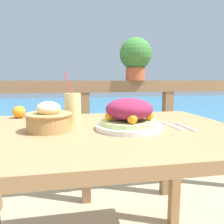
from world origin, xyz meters
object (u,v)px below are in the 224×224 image
at_px(drink_glass, 73,108).
at_px(salad_plate, 129,116).
at_px(potted_plant, 136,56).
at_px(bread_basket, 49,119).

bearing_deg(drink_glass, salad_plate, -35.67).
distance_m(drink_glass, potted_plant, 0.86).
xyz_separation_m(salad_plate, potted_plant, (0.26, 0.80, 0.33)).
xyz_separation_m(salad_plate, drink_glass, (-0.23, 0.17, 0.02)).
distance_m(salad_plate, potted_plant, 0.90).
bearing_deg(drink_glass, potted_plant, 51.84).
height_order(drink_glass, bread_basket, drink_glass).
xyz_separation_m(salad_plate, bread_basket, (-0.33, 0.03, -0.01)).
bearing_deg(salad_plate, drink_glass, 144.33).
distance_m(bread_basket, potted_plant, 1.02).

